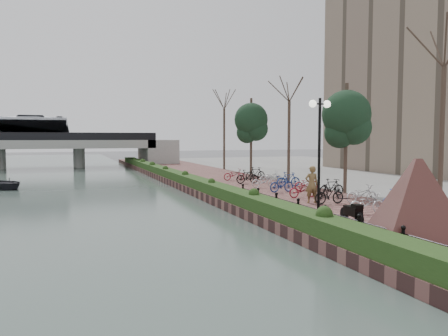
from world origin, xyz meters
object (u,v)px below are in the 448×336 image
boat (3,183)px  pedestrian (312,184)px  lamppost (320,131)px  granite_monument (417,200)px  motorcycle (352,212)px

boat → pedestrian: bearing=-85.3°
lamppost → pedestrian: bearing=63.6°
granite_monument → pedestrian: 8.56m
lamppost → pedestrian: (1.47, 2.97, -2.64)m
motorcycle → boat: motorcycle is taller
lamppost → granite_monument: bearing=-89.0°
pedestrian → boat: (-16.03, 16.59, -1.01)m
motorcycle → boat: (-14.54, 21.90, -0.55)m
pedestrian → motorcycle: bearing=86.0°
lamppost → pedestrian: lamppost is taller
lamppost → motorcycle: size_ratio=3.26×
lamppost → motorcycle: bearing=-90.3°
motorcycle → lamppost: bearing=99.8°
granite_monument → boat: size_ratio=1.19×
motorcycle → boat: bearing=133.7°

